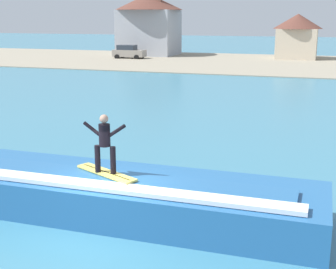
{
  "coord_description": "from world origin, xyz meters",
  "views": [
    {
      "loc": [
        5.42,
        -10.76,
        5.58
      ],
      "look_at": [
        0.36,
        4.7,
        1.56
      ],
      "focal_mm": 51.27,
      "sensor_mm": 36.0,
      "label": 1
    }
  ],
  "objects_px": {
    "surfer": "(105,141)",
    "car_near_shore": "(129,52)",
    "surfboard": "(106,173)",
    "wave_crest": "(130,196)",
    "house_with_chimney": "(149,21)",
    "house_small_cottage": "(297,34)"
  },
  "relations": [
    {
      "from": "surfer",
      "to": "house_with_chimney",
      "type": "xyz_separation_m",
      "value": [
        -18.96,
        54.67,
        2.68
      ]
    },
    {
      "from": "house_with_chimney",
      "to": "wave_crest",
      "type": "bearing_deg",
      "value": -70.21
    },
    {
      "from": "car_near_shore",
      "to": "surfer",
      "type": "bearing_deg",
      "value": -68.0
    },
    {
      "from": "surfer",
      "to": "car_near_shore",
      "type": "height_order",
      "value": "surfer"
    },
    {
      "from": "house_with_chimney",
      "to": "house_small_cottage",
      "type": "bearing_deg",
      "value": 0.42
    },
    {
      "from": "house_small_cottage",
      "to": "house_with_chimney",
      "type": "bearing_deg",
      "value": -179.58
    },
    {
      "from": "car_near_shore",
      "to": "wave_crest",
      "type": "bearing_deg",
      "value": -67.27
    },
    {
      "from": "surfboard",
      "to": "car_near_shore",
      "type": "distance_m",
      "value": 51.99
    },
    {
      "from": "car_near_shore",
      "to": "house_small_cottage",
      "type": "bearing_deg",
      "value": 17.09
    },
    {
      "from": "wave_crest",
      "to": "surfboard",
      "type": "relative_size",
      "value": 5.04
    },
    {
      "from": "house_with_chimney",
      "to": "house_small_cottage",
      "type": "distance_m",
      "value": 20.85
    },
    {
      "from": "surfer",
      "to": "car_near_shore",
      "type": "xyz_separation_m",
      "value": [
        -19.5,
        48.27,
        -1.27
      ]
    },
    {
      "from": "surfboard",
      "to": "wave_crest",
      "type": "bearing_deg",
      "value": 13.0
    },
    {
      "from": "surfboard",
      "to": "car_near_shore",
      "type": "xyz_separation_m",
      "value": [
        -19.48,
        48.2,
        -0.3
      ]
    },
    {
      "from": "surfboard",
      "to": "surfer",
      "type": "bearing_deg",
      "value": -77.21
    },
    {
      "from": "surfer",
      "to": "house_with_chimney",
      "type": "distance_m",
      "value": 57.93
    },
    {
      "from": "surfer",
      "to": "car_near_shore",
      "type": "relative_size",
      "value": 0.39
    },
    {
      "from": "house_with_chimney",
      "to": "house_small_cottage",
      "type": "xyz_separation_m",
      "value": [
        20.79,
        0.15,
        -1.65
      ]
    },
    {
      "from": "surfer",
      "to": "house_small_cottage",
      "type": "distance_m",
      "value": 54.86
    },
    {
      "from": "wave_crest",
      "to": "house_with_chimney",
      "type": "bearing_deg",
      "value": 109.79
    },
    {
      "from": "car_near_shore",
      "to": "house_with_chimney",
      "type": "relative_size",
      "value": 0.44
    },
    {
      "from": "surfer",
      "to": "wave_crest",
      "type": "bearing_deg",
      "value": 18.45
    }
  ]
}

